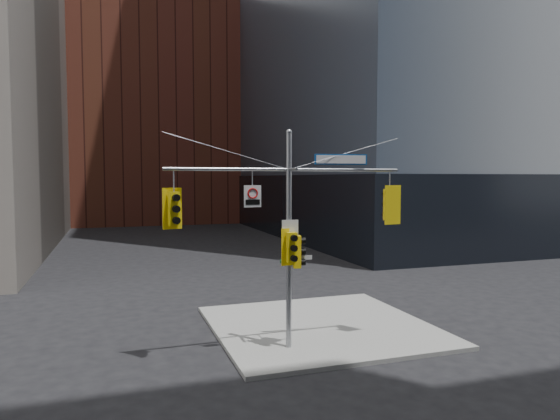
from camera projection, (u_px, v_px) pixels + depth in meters
ground at (312, 373)px, 14.61m from camera, size 160.00×160.00×0.00m
sidewalk_corner at (320, 326)px, 19.03m from camera, size 8.00×8.00×0.15m
podium_ne at (440, 204)px, 53.61m from camera, size 36.40×36.40×6.00m
brick_midrise at (152, 118)px, 68.57m from camera, size 26.00×20.00×28.00m
signal_assembly at (289, 218)px, 16.22m from camera, size 8.00×0.80×7.30m
traffic_light_west_arm at (174, 209)px, 15.03m from camera, size 0.60×0.55×1.26m
traffic_light_east_arm at (389, 205)px, 17.38m from camera, size 0.65×0.55×1.35m
traffic_light_pole_side at (298, 252)px, 16.39m from camera, size 0.45×0.39×1.06m
traffic_light_pole_front at (292, 247)px, 16.02m from camera, size 0.58×0.47×1.21m
street_sign_blade at (341, 159)px, 16.69m from camera, size 1.82×0.28×0.36m
regulatory_sign_arm at (253, 196)px, 15.76m from camera, size 0.56×0.06×0.70m
regulatory_sign_pole at (290, 231)px, 16.13m from camera, size 0.54×0.08×0.71m
street_blade_ew at (302, 258)px, 16.45m from camera, size 0.71×0.10×0.14m
street_blade_ns at (284, 263)px, 16.75m from camera, size 0.08×0.69×0.14m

